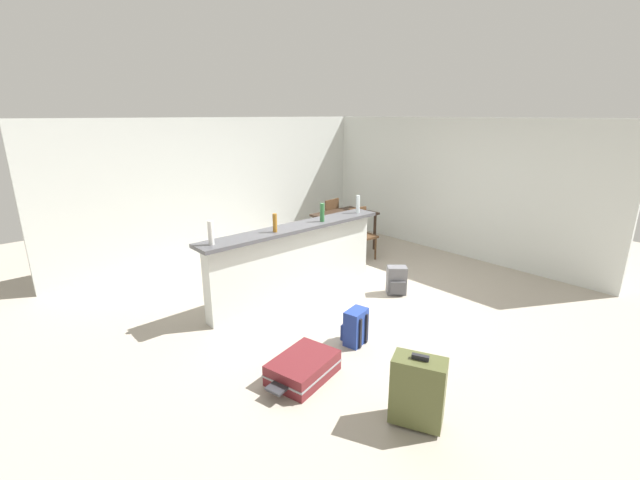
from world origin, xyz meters
The scene contains 16 objects.
ground_plane centered at (0.00, 0.00, -0.03)m, with size 13.00×13.00×0.05m, color #ADA393.
wall_back centered at (0.00, 3.05, 1.25)m, with size 6.60×0.10×2.50m, color silver.
wall_right centered at (3.05, 0.30, 1.25)m, with size 0.10×6.00×2.50m, color silver.
partition_half_wall centered at (-0.45, 0.49, 0.50)m, with size 2.80×0.20×1.01m, color silver.
bar_countertop centered at (-0.45, 0.49, 1.03)m, with size 2.96×0.40×0.05m, color #4C4C51.
bottle_white centered at (-1.74, 0.48, 1.20)m, with size 0.07×0.07×0.30m, color silver.
bottle_amber centered at (-0.85, 0.43, 1.18)m, with size 0.06×0.06×0.25m, color #9E661E.
bottle_green centered at (0.00, 0.43, 1.19)m, with size 0.07×0.07×0.27m, color #2D6B38.
bottle_clear centered at (0.79, 0.46, 1.20)m, with size 0.06×0.06×0.28m, color silver.
dining_table centered at (1.59, 1.52, 0.65)m, with size 1.10×0.80×0.74m.
dining_chair_near_partition centered at (1.49, 1.02, 0.52)m, with size 0.44×0.44×0.93m.
dining_chair_far_side centered at (1.67, 2.08, 0.52)m, with size 0.45×0.45×0.93m.
suitcase_flat_maroon centered at (-1.66, -1.11, 0.11)m, with size 0.88×0.64×0.22m.
backpack_grey centered at (0.69, -0.44, 0.20)m, with size 0.34×0.34×0.42m.
backpack_blue centered at (-0.79, -1.00, 0.20)m, with size 0.31×0.29×0.42m.
suitcase_upright_olive centered at (-1.37, -2.26, 0.33)m, with size 0.41×0.50×0.67m.
Camera 1 is at (-3.98, -3.94, 2.56)m, focal length 23.52 mm.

